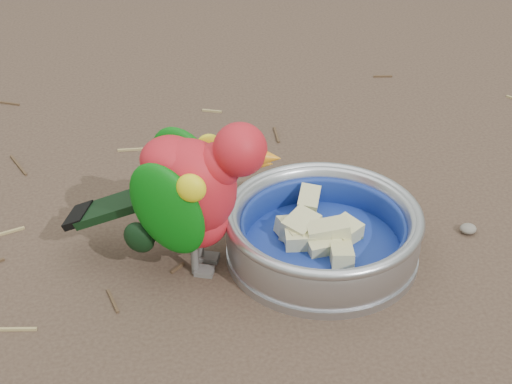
{
  "coord_description": "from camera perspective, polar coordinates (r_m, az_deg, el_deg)",
  "views": [
    {
      "loc": [
        -0.19,
        -0.71,
        0.55
      ],
      "look_at": [
        -0.08,
        0.0,
        0.08
      ],
      "focal_mm": 55.0,
      "sensor_mm": 36.0,
      "label": 1
    }
  ],
  "objects": [
    {
      "name": "ground_debris",
      "position": [
        0.98,
        3.28,
        -1.09
      ],
      "size": [
        0.9,
        0.8,
        0.01
      ],
      "primitive_type": null,
      "color": "#9D8753",
      "rests_on": "ground"
    },
    {
      "name": "bowl_wall",
      "position": [
        0.88,
        4.9,
        -2.69
      ],
      "size": [
        0.22,
        0.22,
        0.04
      ],
      "primitive_type": null,
      "color": "#B2B2BA",
      "rests_on": "food_bowl"
    },
    {
      "name": "lory_parrot",
      "position": [
        0.84,
        -4.75,
        -0.58
      ],
      "size": [
        0.24,
        0.17,
        0.18
      ],
      "primitive_type": null,
      "rotation": [
        0.0,
        0.0,
        -1.9
      ],
      "color": "red",
      "rests_on": "ground"
    },
    {
      "name": "food_bowl",
      "position": [
        0.9,
        4.81,
        -4.25
      ],
      "size": [
        0.22,
        0.22,
        0.02
      ],
      "primitive_type": "cylinder",
      "color": "#B2B2BA",
      "rests_on": "ground"
    },
    {
      "name": "ground",
      "position": [
        0.92,
        5.04,
        -3.89
      ],
      "size": [
        60.0,
        60.0,
        0.0
      ],
      "primitive_type": "plane",
      "color": "#453428"
    },
    {
      "name": "fruit_wedges",
      "position": [
        0.89,
        4.88,
        -3.06
      ],
      "size": [
        0.13,
        0.13,
        0.03
      ],
      "primitive_type": null,
      "color": "beige",
      "rests_on": "food_bowl"
    }
  ]
}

